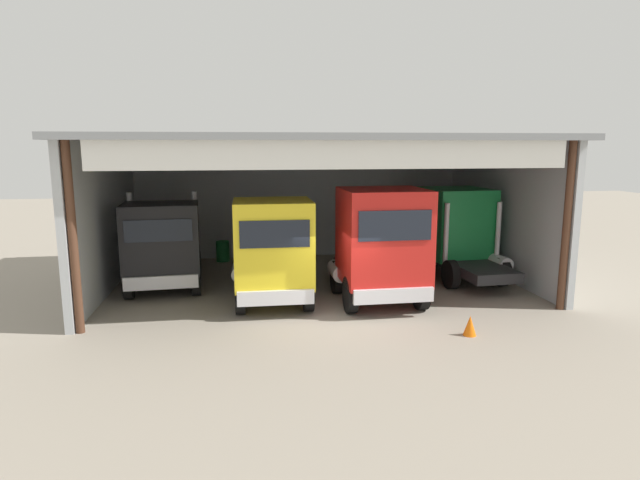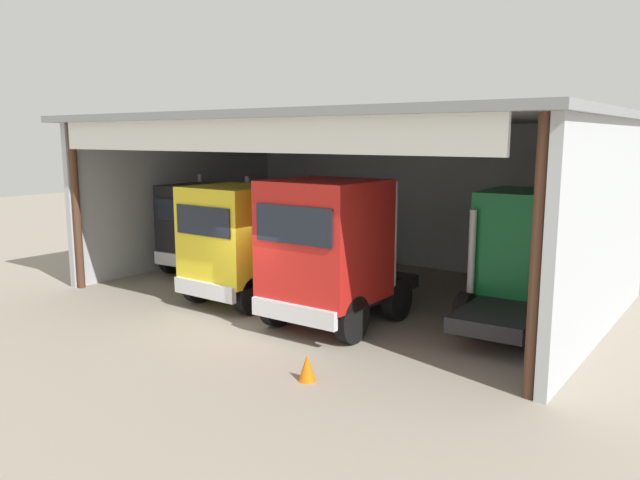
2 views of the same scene
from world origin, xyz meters
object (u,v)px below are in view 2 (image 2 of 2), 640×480
at_px(truck_black_yard_outside, 209,227).
at_px(traffic_cone, 307,368).
at_px(truck_yellow_left_bay, 242,242).
at_px(truck_red_center_left_bay, 329,250).
at_px(truck_green_center_right_bay, 527,256).
at_px(oil_drum, 329,247).
at_px(tool_cart, 358,255).

height_order(truck_black_yard_outside, traffic_cone, truck_black_yard_outside).
height_order(truck_yellow_left_bay, traffic_cone, truck_yellow_left_bay).
bearing_deg(truck_red_center_left_bay, truck_black_yard_outside, -21.00).
distance_m(truck_red_center_left_bay, truck_green_center_right_bay, 5.10).
relative_size(truck_red_center_left_bay, oil_drum, 5.24).
relative_size(truck_black_yard_outside, oil_drum, 5.51).
distance_m(truck_red_center_left_bay, traffic_cone, 4.03).
relative_size(truck_green_center_right_bay, traffic_cone, 9.11).
distance_m(truck_green_center_right_bay, tool_cart, 8.12).
relative_size(truck_yellow_left_bay, tool_cart, 5.18).
bearing_deg(truck_green_center_right_bay, oil_drum, 152.30).
xyz_separation_m(truck_red_center_left_bay, oil_drum, (-5.27, 7.43, -1.57)).
distance_m(truck_yellow_left_bay, truck_green_center_right_bay, 7.95).
bearing_deg(truck_green_center_right_bay, traffic_cone, -112.79).
relative_size(truck_yellow_left_bay, oil_drum, 5.70).
relative_size(oil_drum, traffic_cone, 1.62).
bearing_deg(truck_black_yard_outside, tool_cart, -139.68).
height_order(truck_green_center_right_bay, oil_drum, truck_green_center_right_bay).
bearing_deg(truck_yellow_left_bay, oil_drum, -74.92).
xyz_separation_m(truck_yellow_left_bay, oil_drum, (-1.81, 6.98, -1.36)).
height_order(truck_black_yard_outside, truck_green_center_right_bay, truck_green_center_right_bay).
bearing_deg(oil_drum, truck_black_yard_outside, -112.20).
height_order(truck_black_yard_outside, truck_yellow_left_bay, truck_black_yard_outside).
bearing_deg(truck_yellow_left_bay, traffic_cone, 145.45).
bearing_deg(truck_yellow_left_bay, truck_red_center_left_bay, 173.16).
bearing_deg(truck_green_center_right_bay, truck_black_yard_outside, 179.41).
xyz_separation_m(truck_green_center_right_bay, tool_cart, (-7.27, 3.34, -1.34)).
bearing_deg(traffic_cone, truck_yellow_left_bay, 144.87).
height_order(truck_green_center_right_bay, tool_cart, truck_green_center_right_bay).
height_order(truck_yellow_left_bay, oil_drum, truck_yellow_left_bay).
bearing_deg(truck_red_center_left_bay, tool_cart, -63.85).
distance_m(truck_black_yard_outside, truck_red_center_left_bay, 7.70).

